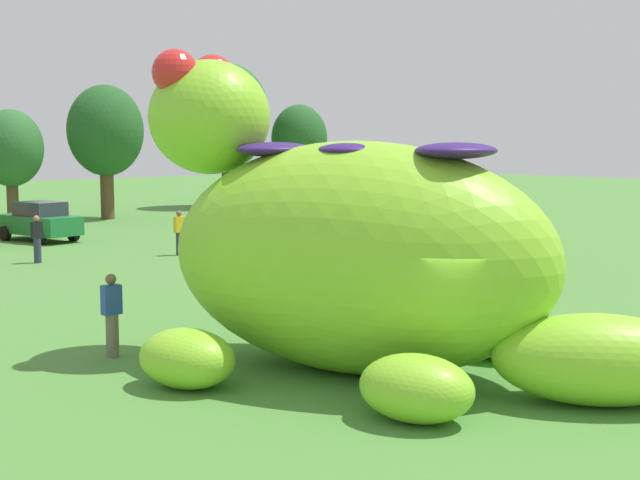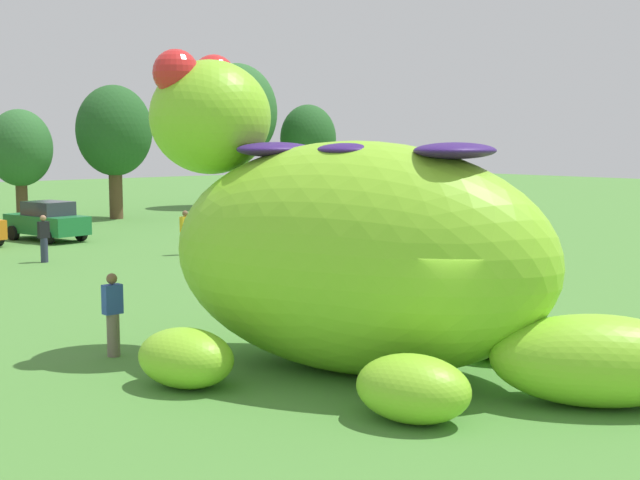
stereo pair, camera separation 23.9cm
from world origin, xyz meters
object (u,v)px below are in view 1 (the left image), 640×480
giant_inflatable_creature (357,254)px  spectator_near_inflatable (37,239)px  car_green (39,221)px  spectator_by_cars (112,316)px  spectator_mid_field (179,233)px

giant_inflatable_creature → spectator_near_inflatable: size_ratio=6.31×
car_green → spectator_by_cars: (-7.52, -20.36, -0.01)m
spectator_mid_field → spectator_by_cars: same height
car_green → spectator_mid_field: 8.29m
spectator_by_cars → giant_inflatable_creature: bearing=-54.0°
spectator_near_inflatable → spectator_by_cars: bearing=-108.2°
giant_inflatable_creature → car_green: giant_inflatable_creature is taller
spectator_by_cars → spectator_mid_field: bearing=52.3°
spectator_near_inflatable → spectator_by_cars: 14.68m
spectator_near_inflatable → car_green: bearing=65.5°
car_green → spectator_near_inflatable: 7.05m
car_green → spectator_by_cars: size_ratio=2.54×
car_green → spectator_near_inflatable: size_ratio=2.54×
giant_inflatable_creature → car_green: bearing=79.4°
giant_inflatable_creature → spectator_mid_field: bearing=68.2°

